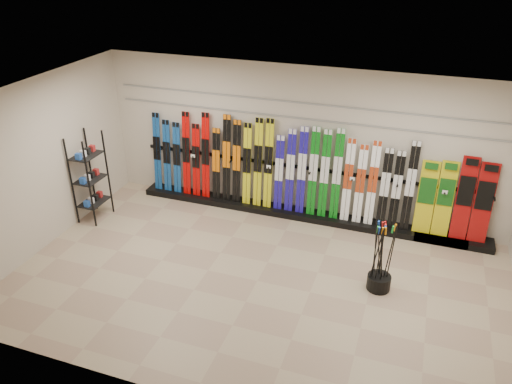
% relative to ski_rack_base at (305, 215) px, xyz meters
% --- Properties ---
extents(floor, '(8.00, 8.00, 0.00)m').
position_rel_ski_rack_base_xyz_m(floor, '(-0.22, -2.28, -0.06)').
color(floor, '#A1856F').
rests_on(floor, ground).
extents(back_wall, '(8.00, 0.00, 8.00)m').
position_rel_ski_rack_base_xyz_m(back_wall, '(-0.22, 0.22, 1.44)').
color(back_wall, '#C0B5A4').
rests_on(back_wall, floor).
extents(left_wall, '(0.00, 5.00, 5.00)m').
position_rel_ski_rack_base_xyz_m(left_wall, '(-4.22, -2.28, 1.44)').
color(left_wall, '#C0B5A4').
rests_on(left_wall, floor).
extents(ceiling, '(8.00, 8.00, 0.00)m').
position_rel_ski_rack_base_xyz_m(ceiling, '(-0.22, -2.28, 2.94)').
color(ceiling, silver).
rests_on(ceiling, back_wall).
extents(ski_rack_base, '(8.00, 0.40, 0.12)m').
position_rel_ski_rack_base_xyz_m(ski_rack_base, '(0.00, 0.00, 0.00)').
color(ski_rack_base, black).
rests_on(ski_rack_base, floor).
extents(skis, '(5.37, 0.19, 1.84)m').
position_rel_ski_rack_base_xyz_m(skis, '(-0.68, 0.03, 0.91)').
color(skis, navy).
rests_on(skis, ski_rack_base).
extents(snowboards, '(1.28, 0.24, 1.55)m').
position_rel_ski_rack_base_xyz_m(snowboards, '(2.72, 0.07, 0.79)').
color(snowboards, gold).
rests_on(snowboards, ski_rack_base).
extents(accessory_rack, '(0.40, 0.60, 1.77)m').
position_rel_ski_rack_base_xyz_m(accessory_rack, '(-3.97, -1.37, 0.83)').
color(accessory_rack, black).
rests_on(accessory_rack, floor).
extents(pole_bin, '(0.38, 0.38, 0.25)m').
position_rel_ski_rack_base_xyz_m(pole_bin, '(1.67, -1.82, 0.07)').
color(pole_bin, black).
rests_on(pole_bin, floor).
extents(ski_poles, '(0.34, 0.33, 1.18)m').
position_rel_ski_rack_base_xyz_m(ski_poles, '(1.65, -1.83, 0.55)').
color(ski_poles, black).
rests_on(ski_poles, pole_bin).
extents(slatwall_rail_0, '(7.60, 0.02, 0.03)m').
position_rel_ski_rack_base_xyz_m(slatwall_rail_0, '(-0.22, 0.20, 1.94)').
color(slatwall_rail_0, gray).
rests_on(slatwall_rail_0, back_wall).
extents(slatwall_rail_1, '(7.60, 0.02, 0.03)m').
position_rel_ski_rack_base_xyz_m(slatwall_rail_1, '(-0.22, 0.20, 2.24)').
color(slatwall_rail_1, gray).
rests_on(slatwall_rail_1, back_wall).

